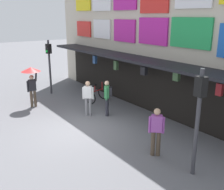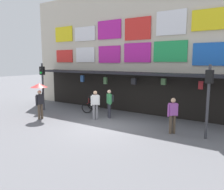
{
  "view_description": "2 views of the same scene",
  "coord_description": "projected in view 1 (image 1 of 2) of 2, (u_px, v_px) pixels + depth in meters",
  "views": [
    {
      "loc": [
        9.08,
        -4.8,
        4.56
      ],
      "look_at": [
        0.22,
        1.51,
        1.3
      ],
      "focal_mm": 42.83,
      "sensor_mm": 36.0,
      "label": 1
    },
    {
      "loc": [
        6.48,
        -8.82,
        3.34
      ],
      "look_at": [
        -0.17,
        1.33,
        1.49
      ],
      "focal_mm": 35.86,
      "sensor_mm": 36.0,
      "label": 2
    }
  ],
  "objects": [
    {
      "name": "shopfront",
      "position": [
        163.0,
        28.0,
        12.46
      ],
      "size": [
        18.0,
        2.6,
        8.0
      ],
      "color": "beige",
      "rests_on": "ground"
    },
    {
      "name": "traffic_light_near",
      "position": [
        49.0,
        58.0,
        15.59
      ],
      "size": [
        0.33,
        0.35,
        3.2
      ],
      "color": "#38383D",
      "rests_on": "ground"
    },
    {
      "name": "pedestrian_with_umbrella",
      "position": [
        31.0,
        76.0,
        13.39
      ],
      "size": [
        0.96,
        0.96,
        2.08
      ],
      "color": "brown",
      "rests_on": "ground"
    },
    {
      "name": "ground_plane",
      "position": [
        79.0,
        130.0,
        11.06
      ],
      "size": [
        80.0,
        80.0,
        0.0
      ],
      "primitive_type": "plane",
      "color": "slate"
    },
    {
      "name": "pedestrian_in_black",
      "position": [
        107.0,
        95.0,
        12.41
      ],
      "size": [
        0.48,
        0.47,
        1.68
      ],
      "color": "#2D2D38",
      "rests_on": "ground"
    },
    {
      "name": "traffic_light_far",
      "position": [
        199.0,
        106.0,
        7.41
      ],
      "size": [
        0.31,
        0.34,
        3.2
      ],
      "color": "#38383D",
      "rests_on": "ground"
    },
    {
      "name": "bicycle_parked",
      "position": [
        97.0,
        94.0,
        14.62
      ],
      "size": [
        1.05,
        1.33,
        1.05
      ],
      "color": "black",
      "rests_on": "ground"
    },
    {
      "name": "pedestrian_in_purple",
      "position": [
        88.0,
        96.0,
        12.36
      ],
      "size": [
        0.4,
        0.43,
        1.68
      ],
      "color": "gray",
      "rests_on": "ground"
    },
    {
      "name": "pedestrian_in_green",
      "position": [
        156.0,
        129.0,
        8.79
      ],
      "size": [
        0.41,
        0.41,
        1.68
      ],
      "color": "brown",
      "rests_on": "ground"
    }
  ]
}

